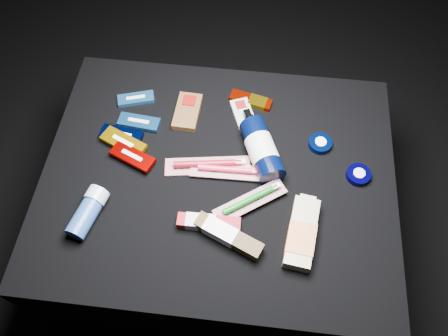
# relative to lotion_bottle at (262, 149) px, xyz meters

# --- Properties ---
(ground) EXTENTS (3.00, 3.00, 0.00)m
(ground) POSITION_rel_lotion_bottle_xyz_m (-0.11, -0.07, -0.44)
(ground) COLOR black
(ground) RESTS_ON ground
(cloth_table) EXTENTS (0.98, 0.78, 0.40)m
(cloth_table) POSITION_rel_lotion_bottle_xyz_m (-0.11, -0.07, -0.24)
(cloth_table) COLOR black
(cloth_table) RESTS_ON ground
(luna_bar_0) EXTENTS (0.12, 0.07, 0.01)m
(luna_bar_0) POSITION_rel_lotion_bottle_xyz_m (-0.40, 0.16, -0.03)
(luna_bar_0) COLOR #2A75BE
(luna_bar_0) RESTS_ON cloth_table
(luna_bar_1) EXTENTS (0.13, 0.06, 0.02)m
(luna_bar_1) POSITION_rel_lotion_bottle_xyz_m (-0.37, 0.07, -0.03)
(luna_bar_1) COLOR #1A5594
(luna_bar_1) RESTS_ON cloth_table
(luna_bar_2) EXTENTS (0.13, 0.06, 0.02)m
(luna_bar_2) POSITION_rel_lotion_bottle_xyz_m (-0.41, 0.02, -0.03)
(luna_bar_2) COLOR black
(luna_bar_2) RESTS_ON cloth_table
(luna_bar_3) EXTENTS (0.14, 0.10, 0.02)m
(luna_bar_3) POSITION_rel_lotion_bottle_xyz_m (-0.39, -0.01, -0.02)
(luna_bar_3) COLOR #A97B00
(luna_bar_3) RESTS_ON cloth_table
(luna_bar_4) EXTENTS (0.14, 0.09, 0.02)m
(luna_bar_4) POSITION_rel_lotion_bottle_xyz_m (-0.36, -0.05, -0.02)
(luna_bar_4) COLOR #870200
(luna_bar_4) RESTS_ON cloth_table
(clif_bar_0) EXTENTS (0.08, 0.13, 0.02)m
(clif_bar_0) POSITION_rel_lotion_bottle_xyz_m (-0.23, 0.13, -0.03)
(clif_bar_0) COLOR #54351A
(clif_bar_0) RESTS_ON cloth_table
(clif_bar_1) EXTENTS (0.09, 0.11, 0.02)m
(clif_bar_1) POSITION_rel_lotion_bottle_xyz_m (-0.07, 0.14, -0.03)
(clif_bar_1) COLOR #B1B2AB
(clif_bar_1) RESTS_ON cloth_table
(power_bar) EXTENTS (0.13, 0.07, 0.02)m
(power_bar) POSITION_rel_lotion_bottle_xyz_m (-0.04, 0.19, -0.03)
(power_bar) COLOR #7A0F00
(power_bar) RESTS_ON cloth_table
(lotion_bottle) EXTENTS (0.14, 0.24, 0.08)m
(lotion_bottle) POSITION_rel_lotion_bottle_xyz_m (0.00, 0.00, 0.00)
(lotion_bottle) COLOR black
(lotion_bottle) RESTS_ON cloth_table
(cream_tin_upper) EXTENTS (0.07, 0.07, 0.02)m
(cream_tin_upper) POSITION_rel_lotion_bottle_xyz_m (0.17, 0.06, -0.03)
(cream_tin_upper) COLOR black
(cream_tin_upper) RESTS_ON cloth_table
(cream_tin_lower) EXTENTS (0.07, 0.07, 0.02)m
(cream_tin_lower) POSITION_rel_lotion_bottle_xyz_m (0.27, -0.04, -0.03)
(cream_tin_lower) COLOR black
(cream_tin_lower) RESTS_ON cloth_table
(bodywash_bottle) EXTENTS (0.09, 0.20, 0.04)m
(bodywash_bottle) POSITION_rel_lotion_bottle_xyz_m (0.12, -0.23, -0.02)
(bodywash_bottle) COLOR tan
(bodywash_bottle) RESTS_ON cloth_table
(deodorant_stick) EXTENTS (0.09, 0.15, 0.06)m
(deodorant_stick) POSITION_rel_lotion_bottle_xyz_m (-0.43, -0.23, -0.01)
(deodorant_stick) COLOR navy
(deodorant_stick) RESTS_ON cloth_table
(toothbrush_pack_0) EXTENTS (0.24, 0.09, 0.03)m
(toothbrush_pack_0) POSITION_rel_lotion_bottle_xyz_m (-0.14, -0.05, -0.03)
(toothbrush_pack_0) COLOR #ABA3A0
(toothbrush_pack_0) RESTS_ON cloth_table
(toothbrush_pack_1) EXTENTS (0.21, 0.05, 0.02)m
(toothbrush_pack_1) POSITION_rel_lotion_bottle_xyz_m (-0.09, -0.07, -0.02)
(toothbrush_pack_1) COLOR silver
(toothbrush_pack_1) RESTS_ON cloth_table
(toothbrush_pack_2) EXTENTS (0.20, 0.16, 0.02)m
(toothbrush_pack_2) POSITION_rel_lotion_bottle_xyz_m (-0.02, -0.15, -0.02)
(toothbrush_pack_2) COLOR #A9A29D
(toothbrush_pack_2) RESTS_ON cloth_table
(toothpaste_carton_red) EXTENTS (0.16, 0.04, 0.03)m
(toothpaste_carton_red) POSITION_rel_lotion_bottle_xyz_m (-0.13, -0.23, -0.02)
(toothpaste_carton_red) COLOR maroon
(toothpaste_carton_red) RESTS_ON cloth_table
(toothpaste_carton_green) EXTENTS (0.18, 0.11, 0.04)m
(toothpaste_carton_green) POSITION_rel_lotion_bottle_xyz_m (-0.07, -0.26, -0.01)
(toothpaste_carton_green) COLOR #392911
(toothpaste_carton_green) RESTS_ON cloth_table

